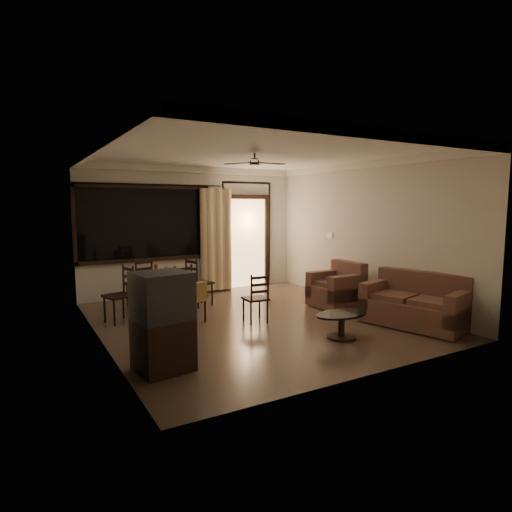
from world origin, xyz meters
TOP-DOWN VIEW (x-y plane):
  - ground at (0.00, 0.00)m, footprint 5.50×5.50m
  - room_shell at (0.59, 1.77)m, footprint 5.50×6.70m
  - dining_table at (-1.23, 1.22)m, footprint 1.08×1.08m
  - dining_chair_west at (-2.04, 1.00)m, footprint 0.52×0.52m
  - dining_chair_east at (-0.42, 1.44)m, footprint 0.52×0.52m
  - dining_chair_south at (-1.00, 0.39)m, footprint 0.52×0.56m
  - dining_chair_north at (-1.44, 1.98)m, footprint 0.52×0.52m
  - tv_cabinet at (-2.05, -1.41)m, footprint 0.69×0.64m
  - sofa at (2.11, -1.61)m, footprint 1.21×1.74m
  - armchair at (1.88, 0.05)m, footprint 0.85×0.85m
  - coffee_table at (0.61, -1.52)m, footprint 0.86×0.51m
  - side_chair at (-0.06, -0.14)m, footprint 0.40×0.40m

SIDE VIEW (x-z plane):
  - ground at x=0.00m, z-range 0.00..0.00m
  - coffee_table at x=0.61m, z-range 0.06..0.44m
  - side_chair at x=-0.06m, z-range -0.17..0.67m
  - dining_chair_west at x=-2.04m, z-range -0.19..0.76m
  - dining_chair_east at x=-0.42m, z-range -0.19..0.76m
  - dining_chair_north at x=-1.44m, z-range -0.19..0.76m
  - dining_chair_south at x=-1.00m, z-range -0.17..0.78m
  - sofa at x=2.11m, z-range -0.08..0.76m
  - armchair at x=1.88m, z-range -0.07..0.77m
  - dining_table at x=-1.23m, z-range 0.09..0.99m
  - tv_cabinet at x=-2.05m, z-range 0.00..1.18m
  - room_shell at x=0.59m, z-range -0.92..4.58m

